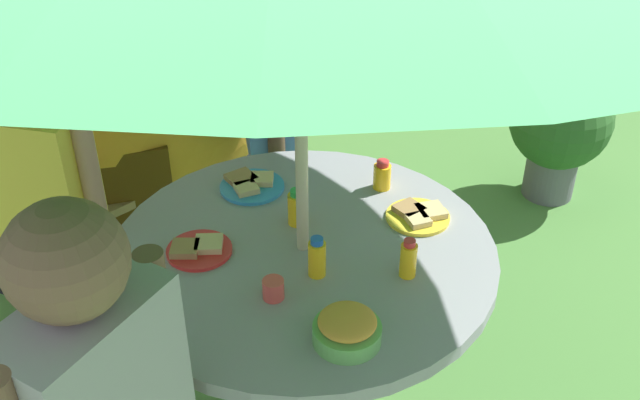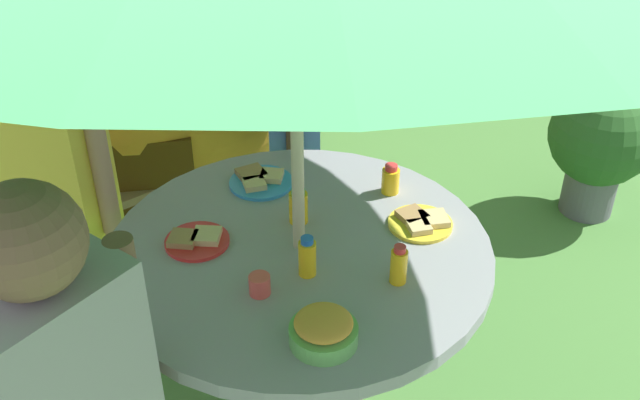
# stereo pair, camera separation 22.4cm
# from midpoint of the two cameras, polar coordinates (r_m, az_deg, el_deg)

# --- Properties ---
(garden_table) EXTENTS (1.16, 1.16, 0.75)m
(garden_table) POSITION_cam_midpoint_polar(r_m,az_deg,el_deg) (2.30, -4.08, -6.23)
(garden_table) COLOR #93704C
(garden_table) RESTS_ON ground_plane
(wooden_chair) EXTENTS (0.60, 0.63, 1.04)m
(wooden_chair) POSITION_cam_midpoint_polar(r_m,az_deg,el_deg) (3.29, -19.48, 3.73)
(wooden_chair) COLOR #93704C
(wooden_chair) RESTS_ON ground_plane
(dome_tent) EXTENTS (1.89, 1.89, 1.35)m
(dome_tent) POSITION_cam_midpoint_polar(r_m,az_deg,el_deg) (3.69, -18.37, 9.12)
(dome_tent) COLOR orange
(dome_tent) RESTS_ON ground_plane
(potted_plant) EXTENTS (0.50, 0.50, 0.68)m
(potted_plant) POSITION_cam_midpoint_polar(r_m,az_deg,el_deg) (3.78, 16.32, 5.49)
(potted_plant) COLOR #595960
(potted_plant) RESTS_ON ground_plane
(child_in_blue_shirt) EXTENTS (0.27, 0.45, 1.35)m
(child_in_blue_shirt) POSITION_cam_midpoint_polar(r_m,az_deg,el_deg) (2.91, -6.14, 8.33)
(child_in_blue_shirt) COLOR navy
(child_in_blue_shirt) RESTS_ON ground_plane
(child_in_yellow_shirt) EXTENTS (0.39, 0.36, 1.33)m
(child_in_yellow_shirt) POSITION_cam_midpoint_polar(r_m,az_deg,el_deg) (2.52, -23.32, 0.97)
(child_in_yellow_shirt) COLOR navy
(child_in_yellow_shirt) RESTS_ON ground_plane
(snack_bowl) EXTENTS (0.18, 0.18, 0.09)m
(snack_bowl) POSITION_cam_midpoint_polar(r_m,az_deg,el_deg) (1.89, -1.34, -9.98)
(snack_bowl) COLOR #66B259
(snack_bowl) RESTS_ON garden_table
(plate_center_back) EXTENTS (0.22, 0.22, 0.03)m
(plate_center_back) POSITION_cam_midpoint_polar(r_m,az_deg,el_deg) (2.50, -7.89, 1.10)
(plate_center_back) COLOR #338CD8
(plate_center_back) RESTS_ON garden_table
(plate_near_left) EXTENTS (0.19, 0.19, 0.03)m
(plate_near_left) POSITION_cam_midpoint_polar(r_m,az_deg,el_deg) (2.24, -12.16, -3.78)
(plate_near_left) COLOR red
(plate_near_left) RESTS_ON garden_table
(plate_far_left) EXTENTS (0.20, 0.20, 0.03)m
(plate_far_left) POSITION_cam_midpoint_polar(r_m,az_deg,el_deg) (2.34, 4.90, -1.28)
(plate_far_left) COLOR yellow
(plate_far_left) RESTS_ON garden_table
(juice_bottle_near_right) EXTENTS (0.06, 0.06, 0.12)m
(juice_bottle_near_right) POSITION_cam_midpoint_polar(r_m,az_deg,el_deg) (2.29, -4.56, -0.70)
(juice_bottle_near_right) COLOR yellow
(juice_bottle_near_right) RESTS_ON garden_table
(juice_bottle_far_right) EXTENTS (0.06, 0.06, 0.10)m
(juice_bottle_far_right) POSITION_cam_midpoint_polar(r_m,az_deg,el_deg) (2.46, 2.20, 1.81)
(juice_bottle_far_right) COLOR yellow
(juice_bottle_far_right) RESTS_ON garden_table
(juice_bottle_center_front) EXTENTS (0.05, 0.05, 0.13)m
(juice_bottle_center_front) POSITION_cam_midpoint_polar(r_m,az_deg,el_deg) (2.08, -3.32, -4.56)
(juice_bottle_center_front) COLOR yellow
(juice_bottle_center_front) RESTS_ON garden_table
(juice_bottle_mid_left) EXTENTS (0.05, 0.05, 0.12)m
(juice_bottle_mid_left) POSITION_cam_midpoint_polar(r_m,az_deg,el_deg) (2.08, 3.74, -4.65)
(juice_bottle_mid_left) COLOR yellow
(juice_bottle_mid_left) RESTS_ON garden_table
(cup_near) EXTENTS (0.06, 0.06, 0.06)m
(cup_near) POSITION_cam_midpoint_polar(r_m,az_deg,el_deg) (2.04, -6.78, -6.91)
(cup_near) COLOR #E04C47
(cup_near) RESTS_ON garden_table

